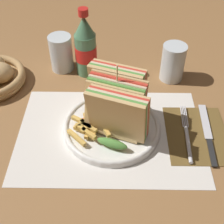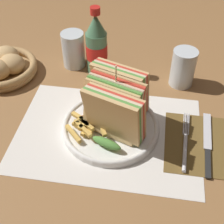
% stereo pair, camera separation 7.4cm
% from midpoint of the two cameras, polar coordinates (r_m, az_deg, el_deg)
% --- Properties ---
extents(ground_plane, '(4.00, 4.00, 0.00)m').
position_cam_midpoint_polar(ground_plane, '(0.78, -4.07, -1.93)').
color(ground_plane, olive).
extents(placemat, '(0.44, 0.31, 0.00)m').
position_cam_midpoint_polar(placemat, '(0.75, -3.21, -4.10)').
color(placemat, silver).
rests_on(placemat, ground_plane).
extents(plate_main, '(0.23, 0.23, 0.02)m').
position_cam_midpoint_polar(plate_main, '(0.75, -2.86, -2.83)').
color(plate_main, white).
rests_on(plate_main, ground_plane).
extents(club_sandwich, '(0.15, 0.20, 0.17)m').
position_cam_midpoint_polar(club_sandwich, '(0.70, -2.08, 1.46)').
color(club_sandwich, tan).
rests_on(club_sandwich, plate_main).
extents(fries_pile, '(0.10, 0.10, 0.02)m').
position_cam_midpoint_polar(fries_pile, '(0.73, -7.28, -2.71)').
color(fries_pile, gold).
rests_on(fries_pile, plate_main).
extents(ketchup_blob, '(0.04, 0.03, 0.01)m').
position_cam_midpoint_polar(ketchup_blob, '(0.74, -7.35, -1.98)').
color(ketchup_blob, maroon).
rests_on(ketchup_blob, plate_main).
extents(napkin, '(0.14, 0.19, 0.00)m').
position_cam_midpoint_polar(napkin, '(0.76, 12.58, -4.13)').
color(napkin, brown).
rests_on(napkin, ground_plane).
extents(fork, '(0.02, 0.18, 0.01)m').
position_cam_midpoint_polar(fork, '(0.74, 10.86, -4.81)').
color(fork, silver).
rests_on(fork, napkin).
extents(knife, '(0.02, 0.20, 0.00)m').
position_cam_midpoint_polar(knife, '(0.76, 14.50, -4.06)').
color(knife, black).
rests_on(knife, napkin).
extents(coke_bottle_near, '(0.06, 0.06, 0.20)m').
position_cam_midpoint_polar(coke_bottle_near, '(0.89, -7.30, 11.60)').
color(coke_bottle_near, '#4C7F5B').
rests_on(coke_bottle_near, ground_plane).
extents(glass_near, '(0.07, 0.07, 0.11)m').
position_cam_midpoint_polar(glass_near, '(0.89, 8.67, 8.46)').
color(glass_near, silver).
rests_on(glass_near, ground_plane).
extents(glass_far, '(0.07, 0.07, 0.11)m').
position_cam_midpoint_polar(glass_far, '(0.94, -11.57, 10.44)').
color(glass_far, silver).
rests_on(glass_far, ground_plane).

